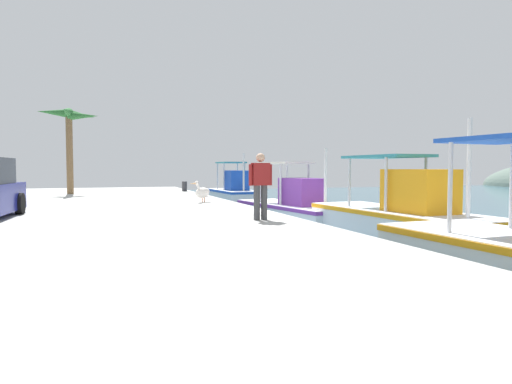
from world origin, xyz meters
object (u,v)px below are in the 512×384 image
Objects in this scene: fishing_boat_second at (293,207)px; fishing_boat_third at (401,219)px; mooring_bollard_nearest at (184,186)px; fisherman_standing at (260,183)px; fishing_boat_nearest at (234,192)px; pelican at (202,192)px; mooring_bollard_second at (204,192)px; palm_tree at (70,123)px.

fishing_boat_second is 0.97× the size of fishing_boat_third.
mooring_bollard_nearest is (-9.29, -2.54, 0.49)m from fishing_boat_second.
fisherman_standing is (-0.15, -4.06, 1.02)m from fishing_boat_third.
fishing_boat_nearest reaches higher than pelican.
fishing_boat_second reaches higher than mooring_bollard_nearest.
fisherman_standing is at bearing -92.05° from fishing_boat_third.
fishing_boat_second is (10.02, -0.52, -0.07)m from fishing_boat_nearest.
fishing_boat_third reaches higher than fisherman_standing.
fisherman_standing is 14.71m from mooring_bollard_nearest.
fishing_boat_nearest is 5.42× the size of pelican.
mooring_bollard_nearest is (0.73, -3.06, 0.42)m from fishing_boat_nearest.
mooring_bollard_nearest is at bearing -164.72° from fishing_boat_second.
fishing_boat_third reaches higher than mooring_bollard_nearest.
mooring_bollard_nearest is 1.31× the size of mooring_bollard_second.
mooring_bollard_nearest is (-14.83, -3.41, 0.37)m from fishing_boat_third.
fishing_boat_third is 1.53× the size of palm_tree.
pelican is (-0.88, -3.32, 0.62)m from fishing_boat_second.
fishing_boat_third reaches higher than mooring_bollard_second.
mooring_bollard_second is (5.86, -3.06, 0.36)m from fishing_boat_nearest.
fishing_boat_nearest is at bearing -178.72° from fishing_boat_third.
palm_tree is (-8.49, -8.35, 3.74)m from fishing_boat_second.
pelican is 9.64m from palm_tree.
pelican reaches higher than mooring_bollard_nearest.
pelican is 0.22× the size of palm_tree.
palm_tree is at bearing -80.26° from fishing_boat_nearest.
pelican is at bearing -146.87° from fishing_boat_third.
mooring_bollard_second is (-9.70, -3.41, 0.31)m from fishing_boat_third.
mooring_bollard_second is (5.13, 0.00, -0.06)m from mooring_bollard_nearest.
palm_tree is at bearing -126.69° from mooring_bollard_second.
fishing_boat_nearest reaches higher than mooring_bollard_nearest.
pelican is at bearing -5.34° from mooring_bollard_nearest.
palm_tree reaches higher than fisherman_standing.
fishing_boat_nearest reaches higher than fisherman_standing.
mooring_bollard_nearest is at bearing 97.78° from palm_tree.
pelican is (-6.43, -4.19, 0.50)m from fishing_boat_third.
fishing_boat_third is 7.69m from pelican.
fisherman_standing is at bearing -2.55° from mooring_bollard_nearest.
pelican is at bearing -178.81° from fisherman_standing.
mooring_bollard_nearest is 5.13m from mooring_bollard_second.
fishing_boat_nearest is 10.03m from fishing_boat_second.
palm_tree is at bearing -159.62° from fisherman_standing.
fishing_boat_second is at bearing -171.06° from fishing_boat_third.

